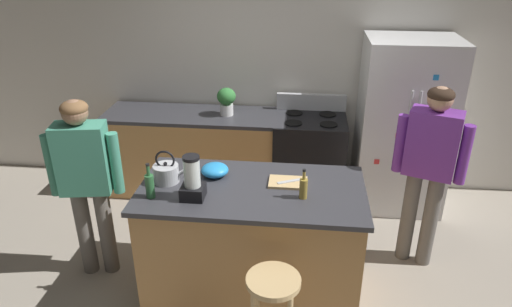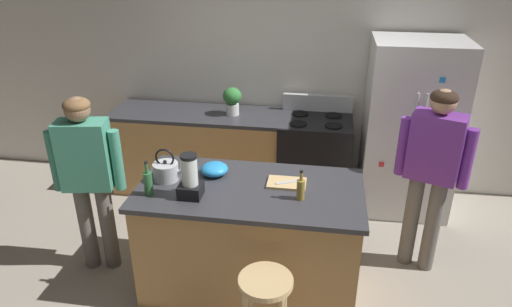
{
  "view_description": "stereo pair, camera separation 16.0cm",
  "coord_description": "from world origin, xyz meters",
  "px_view_note": "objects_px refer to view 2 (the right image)",
  "views": [
    {
      "loc": [
        0.36,
        -3.08,
        2.7
      ],
      "look_at": [
        0.0,
        0.3,
        1.09
      ],
      "focal_mm": 32.44,
      "sensor_mm": 36.0,
      "label": 1
    },
    {
      "loc": [
        0.52,
        -3.05,
        2.7
      ],
      "look_at": [
        0.0,
        0.3,
        1.09
      ],
      "focal_mm": 32.44,
      "sensor_mm": 36.0,
      "label": 2
    }
  ],
  "objects_px": {
    "potted_plant": "(232,99)",
    "kitchen_island": "(250,238)",
    "bottle_olive_oil": "(148,183)",
    "bottle_vinegar": "(301,189)",
    "cutting_board": "(287,183)",
    "mixing_bowl": "(214,169)",
    "chef_knife": "(289,182)",
    "stove_range": "(314,159)",
    "person_by_island_left": "(88,170)",
    "person_by_sink_right": "(432,165)",
    "bar_stool": "(265,298)",
    "tea_kettle": "(166,171)",
    "blender_appliance": "(190,179)",
    "refrigerator": "(410,129)"
  },
  "relations": [
    {
      "from": "bottle_vinegar",
      "to": "cutting_board",
      "type": "bearing_deg",
      "value": 120.33
    },
    {
      "from": "bar_stool",
      "to": "mixing_bowl",
      "type": "distance_m",
      "value": 1.14
    },
    {
      "from": "refrigerator",
      "to": "chef_knife",
      "type": "height_order",
      "value": "refrigerator"
    },
    {
      "from": "stove_range",
      "to": "person_by_island_left",
      "type": "relative_size",
      "value": 0.71
    },
    {
      "from": "potted_plant",
      "to": "tea_kettle",
      "type": "bearing_deg",
      "value": -98.42
    },
    {
      "from": "bottle_olive_oil",
      "to": "mixing_bowl",
      "type": "distance_m",
      "value": 0.56
    },
    {
      "from": "person_by_island_left",
      "to": "chef_knife",
      "type": "xyz_separation_m",
      "value": [
        1.65,
        0.05,
        0.01
      ]
    },
    {
      "from": "person_by_sink_right",
      "to": "chef_knife",
      "type": "relative_size",
      "value": 7.47
    },
    {
      "from": "bottle_vinegar",
      "to": "tea_kettle",
      "type": "bearing_deg",
      "value": 172.74
    },
    {
      "from": "bottle_olive_oil",
      "to": "cutting_board",
      "type": "relative_size",
      "value": 0.92
    },
    {
      "from": "kitchen_island",
      "to": "tea_kettle",
      "type": "distance_m",
      "value": 0.87
    },
    {
      "from": "bottle_olive_oil",
      "to": "bar_stool",
      "type": "bearing_deg",
      "value": -28.42
    },
    {
      "from": "person_by_sink_right",
      "to": "potted_plant",
      "type": "bearing_deg",
      "value": 150.5
    },
    {
      "from": "potted_plant",
      "to": "bottle_vinegar",
      "type": "bearing_deg",
      "value": -62.99
    },
    {
      "from": "potted_plant",
      "to": "kitchen_island",
      "type": "bearing_deg",
      "value": -73.76
    },
    {
      "from": "refrigerator",
      "to": "person_by_island_left",
      "type": "distance_m",
      "value": 3.11
    },
    {
      "from": "tea_kettle",
      "to": "mixing_bowl",
      "type": "bearing_deg",
      "value": 21.07
    },
    {
      "from": "person_by_sink_right",
      "to": "potted_plant",
      "type": "relative_size",
      "value": 5.48
    },
    {
      "from": "blender_appliance",
      "to": "bottle_olive_oil",
      "type": "relative_size",
      "value": 1.23
    },
    {
      "from": "refrigerator",
      "to": "chef_knife",
      "type": "xyz_separation_m",
      "value": [
        -1.11,
        -1.4,
        0.06
      ]
    },
    {
      "from": "refrigerator",
      "to": "person_by_sink_right",
      "type": "height_order",
      "value": "refrigerator"
    },
    {
      "from": "cutting_board",
      "to": "potted_plant",
      "type": "bearing_deg",
      "value": 116.52
    },
    {
      "from": "person_by_island_left",
      "to": "bar_stool",
      "type": "height_order",
      "value": "person_by_island_left"
    },
    {
      "from": "stove_range",
      "to": "person_by_sink_right",
      "type": "height_order",
      "value": "person_by_sink_right"
    },
    {
      "from": "mixing_bowl",
      "to": "chef_knife",
      "type": "xyz_separation_m",
      "value": [
        0.61,
        -0.07,
        -0.03
      ]
    },
    {
      "from": "potted_plant",
      "to": "chef_knife",
      "type": "xyz_separation_m",
      "value": [
        0.75,
        -1.45,
        -0.15
      ]
    },
    {
      "from": "person_by_sink_right",
      "to": "potted_plant",
      "type": "xyz_separation_m",
      "value": [
        -1.88,
        1.06,
        0.11
      ]
    },
    {
      "from": "bar_stool",
      "to": "bottle_vinegar",
      "type": "distance_m",
      "value": 0.81
    },
    {
      "from": "person_by_island_left",
      "to": "person_by_sink_right",
      "type": "height_order",
      "value": "person_by_sink_right"
    },
    {
      "from": "stove_range",
      "to": "kitchen_island",
      "type": "bearing_deg",
      "value": -106.51
    },
    {
      "from": "mixing_bowl",
      "to": "tea_kettle",
      "type": "relative_size",
      "value": 0.8
    },
    {
      "from": "refrigerator",
      "to": "bar_stool",
      "type": "relative_size",
      "value": 2.61
    },
    {
      "from": "kitchen_island",
      "to": "bar_stool",
      "type": "distance_m",
      "value": 0.77
    },
    {
      "from": "bottle_olive_oil",
      "to": "tea_kettle",
      "type": "distance_m",
      "value": 0.25
    },
    {
      "from": "potted_plant",
      "to": "bottle_vinegar",
      "type": "xyz_separation_m",
      "value": [
        0.84,
        -1.66,
        -0.09
      ]
    },
    {
      "from": "person_by_sink_right",
      "to": "mixing_bowl",
      "type": "bearing_deg",
      "value": -169.53
    },
    {
      "from": "kitchen_island",
      "to": "bottle_olive_oil",
      "type": "distance_m",
      "value": 0.95
    },
    {
      "from": "bottle_olive_oil",
      "to": "cutting_board",
      "type": "height_order",
      "value": "bottle_olive_oil"
    },
    {
      "from": "bar_stool",
      "to": "chef_knife",
      "type": "bearing_deg",
      "value": 85.17
    },
    {
      "from": "mixing_bowl",
      "to": "bar_stool",
      "type": "bearing_deg",
      "value": -58.87
    },
    {
      "from": "bar_stool",
      "to": "bottle_olive_oil",
      "type": "height_order",
      "value": "bottle_olive_oil"
    },
    {
      "from": "kitchen_island",
      "to": "bottle_olive_oil",
      "type": "relative_size",
      "value": 6.32
    },
    {
      "from": "person_by_sink_right",
      "to": "bottle_olive_oil",
      "type": "distance_m",
      "value": 2.27
    },
    {
      "from": "person_by_island_left",
      "to": "bottle_vinegar",
      "type": "distance_m",
      "value": 1.75
    },
    {
      "from": "kitchen_island",
      "to": "blender_appliance",
      "type": "bearing_deg",
      "value": -154.96
    },
    {
      "from": "potted_plant",
      "to": "blender_appliance",
      "type": "xyz_separation_m",
      "value": [
        0.04,
        -1.74,
        -0.03
      ]
    },
    {
      "from": "kitchen_island",
      "to": "tea_kettle",
      "type": "bearing_deg",
      "value": 177.58
    },
    {
      "from": "person_by_sink_right",
      "to": "mixing_bowl",
      "type": "xyz_separation_m",
      "value": [
        -1.74,
        -0.32,
        -0.01
      ]
    },
    {
      "from": "person_by_island_left",
      "to": "bar_stool",
      "type": "relative_size",
      "value": 2.28
    },
    {
      "from": "kitchen_island",
      "to": "person_by_sink_right",
      "type": "height_order",
      "value": "person_by_sink_right"
    }
  ]
}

